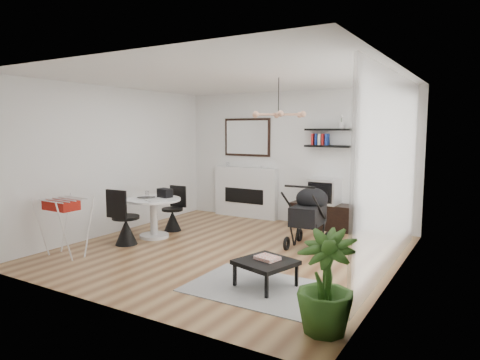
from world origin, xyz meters
The scene contains 25 objects.
floor centered at (0.00, 0.00, 0.00)m, with size 5.00×5.00×0.00m, color brown.
ceiling centered at (0.00, 0.00, 2.70)m, with size 5.00×5.00×0.00m, color white.
wall_back centered at (0.00, 2.50, 1.35)m, with size 5.00×5.00×0.00m, color white.
wall_left centered at (-2.50, 0.00, 1.35)m, with size 5.00×5.00×0.00m, color white.
wall_right centered at (2.50, 0.00, 1.35)m, with size 5.00×5.00×0.00m, color white.
sheer_curtain centered at (2.40, 0.20, 1.35)m, with size 0.04×3.60×2.60m, color white.
fireplace centered at (-1.10, 2.42, 0.69)m, with size 1.50×0.17×2.16m.
shelf_lower centered at (0.77, 2.37, 1.60)m, with size 0.90×0.25×0.04m, color black.
shelf_upper centered at (0.77, 2.37, 1.92)m, with size 0.90×0.25×0.04m, color black.
pendant_lamp centered at (0.70, 0.30, 2.15)m, with size 0.90×0.90×0.10m, color tan, non-canonical shape.
tv_console centered at (0.77, 2.26, 0.24)m, with size 1.30×0.46×0.49m, color black.
crt_tv centered at (0.75, 2.26, 0.74)m, with size 0.56×0.49×0.49m.
dining_table centered at (-1.61, 0.03, 0.46)m, with size 0.96×0.96×0.70m.
laptop centered at (-1.72, -0.05, 0.72)m, with size 0.31×0.20×0.02m, color black.
black_bag centered at (-1.53, 0.25, 0.78)m, with size 0.27×0.16×0.16m, color black.
newspaper centered at (-1.44, -0.10, 0.71)m, with size 0.34×0.28×0.01m, color silver.
drinking_glass centered at (-1.85, 0.13, 0.76)m, with size 0.06×0.06×0.11m, color white.
chair_far centered at (-1.66, 0.61, 0.27)m, with size 0.40×0.41×0.85m.
chair_near centered at (-1.69, -0.58, 0.30)m, with size 0.45×0.46×0.95m.
drying_rack centered at (-1.98, -1.52, 0.47)m, with size 0.61×0.57×0.90m.
stroller centered at (0.98, 0.91, 0.47)m, with size 0.59×0.92×1.09m.
rug centered at (1.16, -1.19, 0.01)m, with size 1.66×1.20×0.01m, color gray.
coffee_table centered at (1.22, -1.08, 0.30)m, with size 0.77×0.77×0.32m.
magazines centered at (1.22, -1.04, 0.35)m, with size 0.27×0.22×0.04m, color #C44931.
potted_plant centered at (2.25, -1.85, 0.50)m, with size 0.55×0.55×0.99m, color #285117.
Camera 1 is at (3.55, -5.61, 1.94)m, focal length 32.00 mm.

